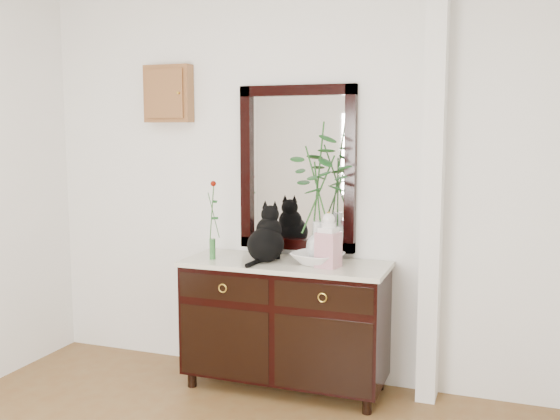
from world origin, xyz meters
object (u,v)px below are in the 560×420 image
at_px(sideboard, 285,318).
at_px(ginger_jar, 328,239).
at_px(lotus_bowl, 318,258).
at_px(cat, 266,233).

bearing_deg(sideboard, ginger_jar, -10.64).
height_order(sideboard, ginger_jar, ginger_jar).
distance_m(sideboard, lotus_bowl, 0.47).
bearing_deg(cat, ginger_jar, -1.30).
bearing_deg(ginger_jar, sideboard, 169.36).
xyz_separation_m(sideboard, cat, (-0.13, -0.02, 0.56)).
bearing_deg(sideboard, lotus_bowl, 0.25).
distance_m(sideboard, cat, 0.57).
xyz_separation_m(sideboard, lotus_bowl, (0.22, 0.00, 0.41)).
bearing_deg(cat, sideboard, 13.02).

